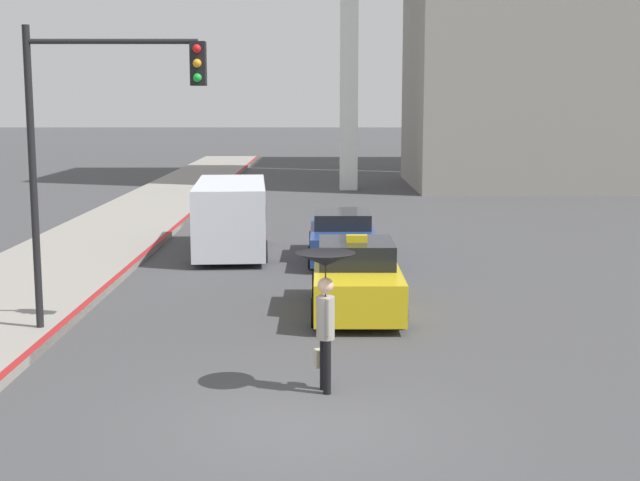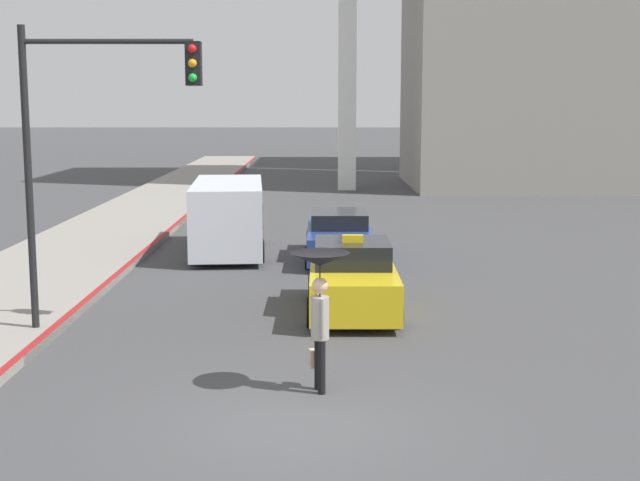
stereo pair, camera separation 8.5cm
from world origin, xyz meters
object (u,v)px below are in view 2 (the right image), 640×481
Objects in this scene: pedestrian_with_umbrella at (321,284)px; sedan_red at (341,237)px; taxi at (354,280)px; traffic_light at (96,124)px; ambulance_van at (229,214)px.

sedan_red is at bearing -16.53° from pedestrian_with_umbrella.
taxi is at bearing 91.24° from sedan_red.
taxi reaches higher than sedan_red.
pedestrian_with_umbrella is 5.84m from traffic_light.
traffic_light is at bearing 22.25° from taxi.
traffic_light is (-4.87, -1.99, 3.34)m from taxi.
traffic_light is (-4.73, -8.52, 3.40)m from sedan_red.
pedestrian_with_umbrella is (-0.55, -11.86, 1.06)m from sedan_red.
pedestrian_with_umbrella is (2.73, -12.90, 0.52)m from ambulance_van.
pedestrian_with_umbrella is at bearing 87.33° from sedan_red.
ambulance_van is at bearing 81.40° from traffic_light.
ambulance_van is (-3.42, 7.57, 0.48)m from taxi.
traffic_light is (-1.45, -9.56, 2.86)m from ambulance_van.
pedestrian_with_umbrella is (-0.70, -5.33, 1.00)m from taxi.
pedestrian_with_umbrella is at bearing 82.57° from taxi.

